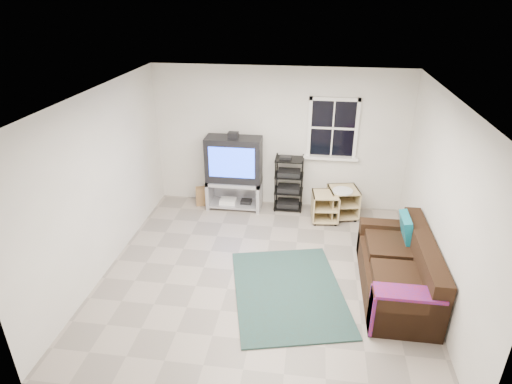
# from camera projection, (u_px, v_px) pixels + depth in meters

# --- Properties ---
(room) EXTENTS (4.60, 4.62, 4.60)m
(room) POSITION_uv_depth(u_px,v_px,m) (333.00, 132.00, 7.57)
(room) COLOR gray
(room) RESTS_ON ground
(tv_unit) EXTENTS (1.01, 0.50, 1.48)m
(tv_unit) POSITION_uv_depth(u_px,v_px,m) (234.00, 167.00, 7.86)
(tv_unit) COLOR #A7A6AF
(tv_unit) RESTS_ON ground
(av_rack) EXTENTS (0.52, 0.38, 1.04)m
(av_rack) POSITION_uv_depth(u_px,v_px,m) (289.00, 187.00, 7.94)
(av_rack) COLOR black
(av_rack) RESTS_ON ground
(side_table_left) EXTENTS (0.50, 0.50, 0.53)m
(side_table_left) POSITION_uv_depth(u_px,v_px,m) (325.00, 205.00, 7.62)
(side_table_left) COLOR tan
(side_table_left) RESTS_ON ground
(side_table_right) EXTENTS (0.60, 0.60, 0.58)m
(side_table_right) POSITION_uv_depth(u_px,v_px,m) (342.00, 200.00, 7.72)
(side_table_right) COLOR tan
(side_table_right) RESTS_ON ground
(sofa) EXTENTS (0.87, 1.95, 0.89)m
(sofa) POSITION_uv_depth(u_px,v_px,m) (399.00, 272.00, 5.79)
(sofa) COLOR black
(sofa) RESTS_ON ground
(shag_rug) EXTENTS (1.87, 2.27, 0.02)m
(shag_rug) POSITION_uv_depth(u_px,v_px,m) (288.00, 291.00, 5.89)
(shag_rug) COLOR black
(shag_rug) RESTS_ON ground
(paper_bag) EXTENTS (0.28, 0.22, 0.35)m
(paper_bag) POSITION_uv_depth(u_px,v_px,m) (203.00, 196.00, 8.21)
(paper_bag) COLOR olive
(paper_bag) RESTS_ON ground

